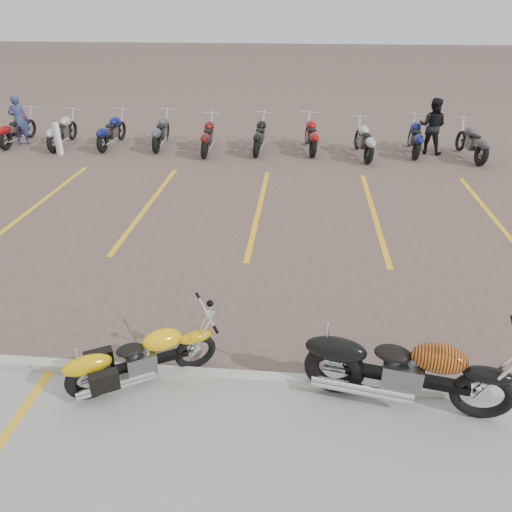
% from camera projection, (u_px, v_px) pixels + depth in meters
% --- Properties ---
extents(ground, '(100.00, 100.00, 0.00)m').
position_uv_depth(ground, '(238.00, 299.00, 8.38)').
color(ground, brown).
rests_on(ground, ground).
extents(curb, '(60.00, 0.18, 0.12)m').
position_uv_depth(curb, '(219.00, 376.00, 6.59)').
color(curb, '#ADAAA3').
rests_on(curb, ground).
extents(parking_stripes, '(38.00, 5.50, 0.01)m').
position_uv_depth(parking_stripes, '(259.00, 209.00, 11.90)').
color(parking_stripes, gold).
rests_on(parking_stripes, ground).
extents(yellow_cruiser, '(1.76, 1.07, 0.81)m').
position_uv_depth(yellow_cruiser, '(139.00, 359.00, 6.39)').
color(yellow_cruiser, black).
rests_on(yellow_cruiser, ground).
extents(flame_cruiser, '(2.46, 0.61, 1.02)m').
position_uv_depth(flame_cruiser, '(401.00, 370.00, 6.02)').
color(flame_cruiser, black).
rests_on(flame_cruiser, ground).
extents(person_a, '(0.68, 0.54, 1.63)m').
position_uv_depth(person_a, '(19.00, 120.00, 16.71)').
color(person_a, navy).
rests_on(person_a, ground).
extents(person_b, '(1.03, 0.93, 1.73)m').
position_uv_depth(person_b, '(432.00, 126.00, 15.72)').
color(person_b, black).
rests_on(person_b, ground).
extents(bollard, '(0.20, 0.20, 1.00)m').
position_uv_depth(bollard, '(58.00, 139.00, 15.74)').
color(bollard, silver).
rests_on(bollard, ground).
extents(bg_bike_row, '(17.19, 2.02, 1.10)m').
position_uv_depth(bg_bike_row, '(208.00, 133.00, 16.19)').
color(bg_bike_row, black).
rests_on(bg_bike_row, ground).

